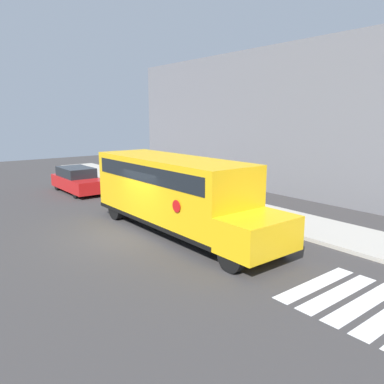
% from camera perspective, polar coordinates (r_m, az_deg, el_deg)
% --- Properties ---
extents(ground_plane, '(60.00, 60.00, 0.00)m').
position_cam_1_polar(ground_plane, '(15.19, -9.62, -6.55)').
color(ground_plane, '#3A3838').
extents(sidewalk_strip, '(44.00, 3.00, 0.15)m').
position_cam_1_polar(sidewalk_strip, '(19.01, 7.81, -2.59)').
color(sidewalk_strip, '#B2ADA3').
rests_on(sidewalk_strip, ground).
extents(building_backdrop, '(32.00, 4.00, 8.73)m').
position_cam_1_polar(building_backdrop, '(23.58, 19.34, 10.13)').
color(building_backdrop, slate).
rests_on(building_backdrop, ground).
extents(school_bus, '(9.68, 2.57, 3.02)m').
position_cam_1_polar(school_bus, '(15.16, -2.66, 0.34)').
color(school_bus, yellow).
rests_on(school_bus, ground).
extents(parked_car, '(4.69, 1.80, 1.54)m').
position_cam_1_polar(parked_car, '(24.27, -17.02, 1.74)').
color(parked_car, red).
rests_on(parked_car, ground).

